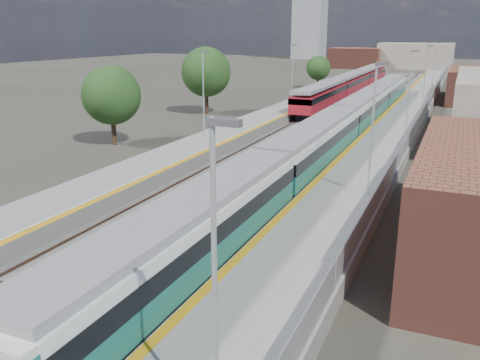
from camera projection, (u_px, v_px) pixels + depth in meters
The scene contains 11 objects.
ground at pixel (351, 125), 56.88m from camera, with size 320.00×320.00×0.00m, color #47443A.
ballast_bed at pixel (336, 120), 59.93m from camera, with size 10.50×155.00×0.06m, color #565451.
tracks at pixel (344, 118), 61.16m from camera, with size 8.96×160.00×0.17m.
platform_right at pixel (403, 120), 56.91m from camera, with size 4.70×155.00×8.52m.
platform_left at pixel (282, 113), 62.37m from camera, with size 4.30×155.00×8.52m.
buildings at pixel (353, 29), 138.83m from camera, with size 72.00×185.50×40.00m.
green_train at pixel (344, 123), 45.85m from camera, with size 2.78×77.40×3.06m.
red_train at pixel (351, 83), 81.87m from camera, with size 2.80×56.75×3.53m.
tree_a at pixel (111, 95), 45.86m from camera, with size 5.33×5.33×7.22m.
tree_b at pixel (206, 72), 63.25m from camera, with size 6.15×6.15×8.34m.
tree_c at pixel (318, 68), 92.49m from camera, with size 4.39×4.39×5.95m.
Camera 1 is at (10.91, -6.63, 10.07)m, focal length 38.00 mm.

